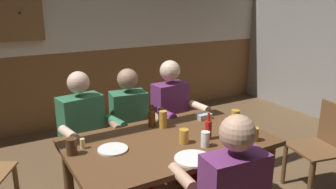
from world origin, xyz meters
name	(u,v)px	position (x,y,z in m)	size (l,w,h in m)	color
back_wall_upper	(72,4)	(0.00, 2.54, 1.78)	(6.69, 0.12, 1.33)	beige
back_wall_wainscot	(79,88)	(0.00, 2.54, 0.55)	(6.69, 0.12, 1.11)	brown
dining_table	(168,151)	(0.00, -0.13, 0.64)	(1.62, 1.00, 0.74)	brown
person_0	(85,130)	(-0.47, 0.60, 0.67)	(0.57, 0.56, 1.21)	#33724C
person_1	(131,122)	(-0.01, 0.60, 0.66)	(0.52, 0.56, 1.19)	#33724C
person_2	(174,112)	(0.49, 0.59, 0.68)	(0.52, 0.51, 1.23)	#6B2D66
chair_empty_far_end	(323,145)	(1.54, -0.48, 0.48)	(0.53, 0.53, 0.88)	brown
table_candle	(82,144)	(-0.65, 0.06, 0.78)	(0.04, 0.04, 0.08)	#F9E08C
condiment_caddy	(204,116)	(0.54, 0.13, 0.77)	(0.14, 0.10, 0.05)	#B2B7BC
plate_0	(193,159)	(-0.02, -0.52, 0.75)	(0.27, 0.27, 0.01)	white
plate_1	(113,149)	(-0.46, -0.09, 0.75)	(0.23, 0.23, 0.01)	white
bottle_0	(152,118)	(0.02, 0.20, 0.82)	(0.06, 0.06, 0.21)	#593314
bottle_1	(208,129)	(0.29, -0.28, 0.83)	(0.06, 0.06, 0.23)	red
pint_glass_0	(231,138)	(0.37, -0.47, 0.81)	(0.07, 0.07, 0.13)	#4C2D19
pint_glass_1	(205,139)	(0.18, -0.38, 0.81)	(0.07, 0.07, 0.12)	white
pint_glass_2	(227,129)	(0.46, -0.31, 0.80)	(0.08, 0.08, 0.12)	#4C2D19
pint_glass_3	(163,119)	(0.09, 0.12, 0.82)	(0.07, 0.07, 0.15)	gold
pint_glass_4	(161,114)	(0.16, 0.28, 0.81)	(0.06, 0.06, 0.13)	#4C2D19
pint_glass_5	(254,134)	(0.58, -0.49, 0.80)	(0.07, 0.07, 0.11)	gold
pint_glass_6	(72,147)	(-0.75, 0.00, 0.81)	(0.08, 0.08, 0.12)	#4C2D19
pint_glass_7	(184,136)	(0.07, -0.25, 0.80)	(0.08, 0.08, 0.12)	gold
pint_glass_8	(235,117)	(0.71, -0.12, 0.81)	(0.08, 0.08, 0.13)	gold
wall_dart_cabinet	(19,13)	(-0.71, 2.41, 1.67)	(0.56, 0.15, 0.70)	brown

